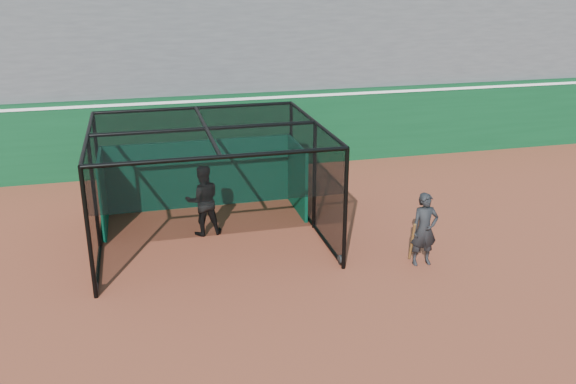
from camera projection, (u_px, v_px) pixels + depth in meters
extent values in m
plane|color=brown|center=(271.00, 291.00, 12.54)|extent=(120.00, 120.00, 0.00)
cube|color=#0A3A1C|center=(214.00, 132.00, 19.86)|extent=(50.00, 0.45, 2.50)
cube|color=white|center=(213.00, 99.00, 19.48)|extent=(50.00, 0.50, 0.08)
cube|color=#4C4C4F|center=(197.00, 38.00, 22.49)|extent=(50.00, 7.85, 7.75)
cube|color=#074B32|center=(199.00, 174.00, 16.76)|extent=(5.16, 0.10, 1.90)
cylinder|color=black|center=(96.00, 288.00, 12.46)|extent=(0.08, 0.22, 0.22)
cylinder|color=black|center=(341.00, 260.00, 13.67)|extent=(0.08, 0.22, 0.22)
cylinder|color=black|center=(103.00, 212.00, 16.37)|extent=(0.08, 0.22, 0.22)
cylinder|color=black|center=(293.00, 195.00, 17.58)|extent=(0.08, 0.22, 0.22)
imported|color=black|center=(203.00, 200.00, 15.00)|extent=(0.91, 0.73, 1.78)
imported|color=black|center=(424.00, 229.00, 13.45)|extent=(0.62, 0.42, 1.68)
cylinder|color=#593819|center=(412.00, 242.00, 13.54)|extent=(0.15, 0.37, 0.98)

